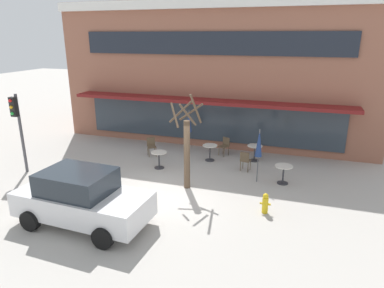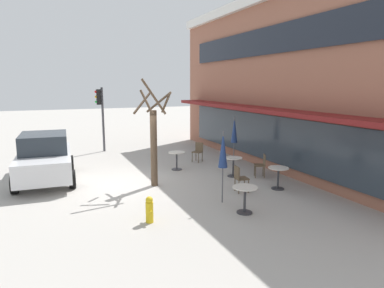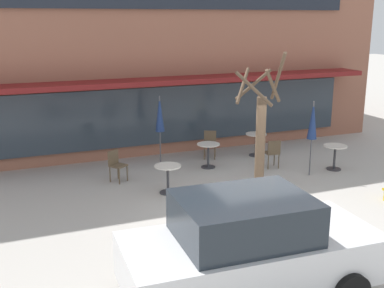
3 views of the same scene
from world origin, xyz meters
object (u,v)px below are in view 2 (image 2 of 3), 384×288
cafe_table_by_tree (245,195)px  cafe_chair_2 (240,177)px  street_tree (154,139)px  parked_sedan (45,157)px  patio_umbrella_cream_folded (223,150)px  cafe_chair_1 (262,164)px  cafe_table_mid_patio (278,174)px  cafe_table_streetside (177,158)px  cafe_chair_0 (198,151)px  cafe_table_near_wall (233,164)px  fire_hydrant (149,209)px  patio_umbrella_green_folded (234,130)px  traffic_light_pole (101,109)px

cafe_table_by_tree → cafe_chair_2: (-1.67, 0.84, 0.01)m
cafe_chair_2 → street_tree: size_ratio=0.24×
cafe_chair_2 → parked_sedan: parked_sedan is taller
patio_umbrella_cream_folded → cafe_chair_1: 3.57m
cafe_table_by_tree → parked_sedan: 7.68m
cafe_table_mid_patio → cafe_chair_2: cafe_chair_2 is taller
cafe_table_by_tree → patio_umbrella_cream_folded: 1.51m
cafe_table_streetside → street_tree: 2.65m
cafe_table_by_tree → parked_sedan: (-5.74, -5.09, 0.36)m
cafe_chair_2 → cafe_chair_1: bearing=126.6°
cafe_chair_0 → cafe_chair_1: size_ratio=1.00×
cafe_table_near_wall → cafe_table_streetside: 2.50m
cafe_table_streetside → parked_sedan: 5.11m
cafe_table_by_tree → fire_hydrant: bearing=-98.6°
cafe_table_streetside → cafe_table_mid_patio: size_ratio=1.00×
patio_umbrella_green_folded → cafe_chair_1: size_ratio=2.47×
cafe_table_by_tree → patio_umbrella_green_folded: patio_umbrella_green_folded is taller
cafe_chair_0 → parked_sedan: (0.65, -6.53, 0.35)m
parked_sedan → cafe_chair_0: bearing=95.7°
cafe_table_streetside → fire_hydrant: cafe_table_streetside is taller
cafe_table_streetside → parked_sedan: bearing=-94.3°
patio_umbrella_green_folded → fire_hydrant: (4.37, -5.03, -1.27)m
cafe_chair_0 → fire_hydrant: cafe_chair_0 is taller
patio_umbrella_cream_folded → traffic_light_pole: bearing=-167.7°
cafe_chair_2 → traffic_light_pole: bearing=-160.9°
cafe_chair_2 → street_tree: (-1.86, -2.38, 1.13)m
patio_umbrella_cream_folded → traffic_light_pole: size_ratio=0.65×
fire_hydrant → cafe_table_mid_patio: bearing=102.3°
patio_umbrella_green_folded → cafe_chair_2: patio_umbrella_green_folded is taller
cafe_chair_2 → cafe_table_mid_patio: bearing=81.5°
cafe_table_streetside → street_tree: (1.84, -1.53, 1.14)m
cafe_table_streetside → cafe_table_near_wall: bearing=40.9°
cafe_table_mid_patio → traffic_light_pole: 10.42m
cafe_chair_1 → cafe_table_streetside: bearing=-132.4°
cafe_table_streetside → patio_umbrella_green_folded: (0.60, 2.41, 1.11)m
cafe_chair_0 → cafe_table_by_tree: bearing=-12.7°
cafe_chair_1 → fire_hydrant: cafe_chair_1 is taller
traffic_light_pole → cafe_chair_2: bearing=19.1°
street_tree → cafe_chair_1: bearing=82.5°
cafe_table_by_tree → parked_sedan: bearing=-138.4°
cafe_chair_0 → fire_hydrant: 7.25m
cafe_table_by_tree → cafe_chair_0: size_ratio=0.85×
patio_umbrella_green_folded → cafe_chair_1: 2.11m
parked_sedan → street_tree: street_tree is taller
patio_umbrella_cream_folded → street_tree: street_tree is taller
patio_umbrella_green_folded → cafe_chair_0: bearing=-149.5°
cafe_table_near_wall → cafe_table_streetside: size_ratio=1.00×
parked_sedan → traffic_light_pole: 5.86m
cafe_chair_0 → cafe_chair_1: 3.61m
cafe_table_by_tree → patio_umbrella_green_folded: bearing=153.3°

